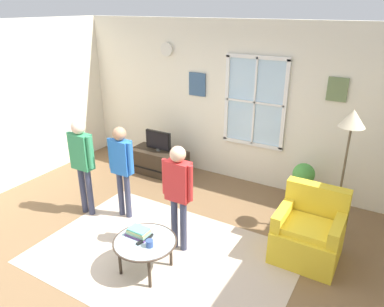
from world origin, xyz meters
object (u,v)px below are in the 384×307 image
at_px(coffee_table, 145,243).
at_px(cup, 149,243).
at_px(remote_near_cup, 142,242).
at_px(person_red_shirt, 178,187).
at_px(remote_near_books, 150,238).
at_px(potted_plant_by_window, 302,184).
at_px(television, 158,141).
at_px(armchair, 309,233).
at_px(person_green_shirt, 82,157).
at_px(floor_lamp, 351,132).
at_px(person_blue_shirt, 122,162).
at_px(book_stack, 139,232).
at_px(tv_stand, 159,162).

xyz_separation_m(coffee_table, cup, (0.11, -0.05, 0.07)).
xyz_separation_m(remote_near_cup, person_red_shirt, (0.12, 0.59, 0.46)).
bearing_deg(remote_near_cup, remote_near_books, 75.17).
distance_m(remote_near_cup, potted_plant_by_window, 2.72).
relative_size(television, armchair, 0.59).
height_order(armchair, person_green_shirt, person_green_shirt).
distance_m(remote_near_books, floor_lamp, 2.76).
relative_size(armchair, person_blue_shirt, 0.63).
xyz_separation_m(book_stack, person_red_shirt, (0.24, 0.50, 0.43)).
bearing_deg(remote_near_books, person_blue_shirt, 144.04).
xyz_separation_m(tv_stand, floor_lamp, (3.15, -0.31, 1.23)).
xyz_separation_m(television, armchair, (2.96, -1.01, -0.32)).
bearing_deg(coffee_table, person_red_shirt, 78.61).
xyz_separation_m(person_green_shirt, person_blue_shirt, (0.53, 0.22, -0.05)).
height_order(television, floor_lamp, floor_lamp).
relative_size(coffee_table, person_blue_shirt, 0.54).
distance_m(cup, potted_plant_by_window, 2.68).
bearing_deg(potted_plant_by_window, armchair, -71.62).
height_order(book_stack, person_blue_shirt, person_blue_shirt).
height_order(armchair, potted_plant_by_window, armchair).
bearing_deg(television, potted_plant_by_window, 3.78).
bearing_deg(tv_stand, potted_plant_by_window, 3.72).
xyz_separation_m(television, book_stack, (1.28, -2.19, -0.20)).
xyz_separation_m(cup, remote_near_cup, (-0.12, 0.02, -0.03)).
bearing_deg(armchair, person_blue_shirt, -170.30).
bearing_deg(person_green_shirt, person_blue_shirt, 22.53).
bearing_deg(book_stack, television, 120.18).
height_order(book_stack, remote_near_books, book_stack).
distance_m(person_green_shirt, person_blue_shirt, 0.58).
relative_size(armchair, cup, 10.35).
height_order(book_stack, cup, book_stack).
bearing_deg(television, floor_lamp, -5.55).
bearing_deg(floor_lamp, armchair, -105.57).
bearing_deg(tv_stand, person_red_shirt, -48.34).
xyz_separation_m(coffee_table, person_red_shirt, (0.11, 0.55, 0.50)).
height_order(armchair, cup, armchair).
distance_m(armchair, person_red_shirt, 1.69).
distance_m(tv_stand, potted_plant_by_window, 2.57).
bearing_deg(cup, person_blue_shirt, 142.21).
xyz_separation_m(television, cup, (1.51, -2.30, -0.20)).
xyz_separation_m(television, floor_lamp, (3.15, -0.31, 0.81)).
relative_size(coffee_table, book_stack, 2.65).
relative_size(armchair, floor_lamp, 0.50).
xyz_separation_m(tv_stand, book_stack, (1.28, -2.20, 0.22)).
xyz_separation_m(television, person_blue_shirt, (0.41, -1.45, 0.22)).
bearing_deg(person_blue_shirt, book_stack, -40.84).
height_order(television, person_blue_shirt, person_blue_shirt).
xyz_separation_m(coffee_table, floor_lamp, (1.75, 1.94, 1.08)).
xyz_separation_m(armchair, floor_lamp, (0.20, 0.71, 1.13)).
xyz_separation_m(person_blue_shirt, potted_plant_by_window, (2.15, 1.62, -0.50)).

